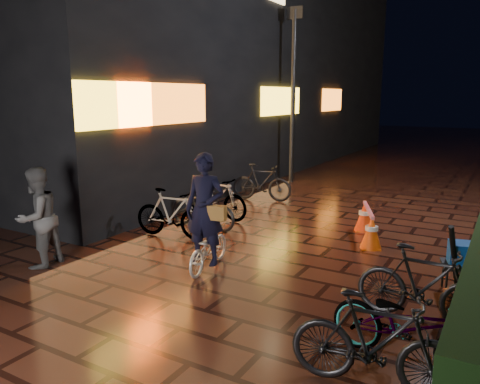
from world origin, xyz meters
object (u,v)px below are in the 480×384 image
Objects in this scene: bystander_person at (37,218)px; cyclist at (206,227)px; traffic_barrier at (368,224)px; cart_assembly at (463,257)px.

bystander_person is 0.86× the size of cyclist.
cart_assembly is at bearing -46.06° from traffic_barrier.
cyclist reaches higher than traffic_barrier.
cyclist is 3.50m from traffic_barrier.
bystander_person is 6.56m from cart_assembly.
cart_assembly is (3.67, 1.03, -0.16)m from cyclist.
cyclist is at bearing 109.03° from bystander_person.
cyclist is 1.78× the size of cart_assembly.
cart_assembly is at bearing 15.73° from cyclist.
bystander_person is 2.78m from cyclist.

